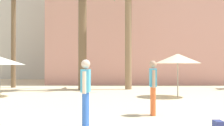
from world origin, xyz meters
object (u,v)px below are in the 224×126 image
(cafe_umbrella_1, at_px, (0,61))
(person_near_right, at_px, (153,85))
(person_far_right, at_px, (86,90))
(cafe_umbrella_2, at_px, (178,59))

(cafe_umbrella_1, xyz_separation_m, person_near_right, (7.50, -5.75, -0.92))
(person_near_right, bearing_deg, person_far_right, -133.21)
(cafe_umbrella_1, xyz_separation_m, person_far_right, (5.51, -7.82, -0.92))
(cafe_umbrella_2, xyz_separation_m, person_near_right, (-1.97, -6.01, -1.04))
(person_near_right, height_order, person_far_right, person_near_right)
(cafe_umbrella_1, height_order, cafe_umbrella_2, cafe_umbrella_2)
(person_far_right, bearing_deg, cafe_umbrella_1, 126.66)
(person_near_right, relative_size, person_far_right, 1.00)
(cafe_umbrella_1, distance_m, cafe_umbrella_2, 9.47)
(cafe_umbrella_1, relative_size, person_near_right, 1.49)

